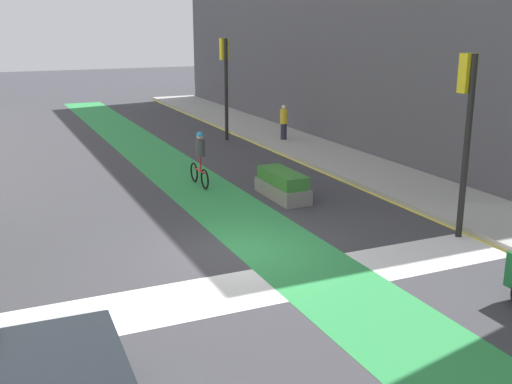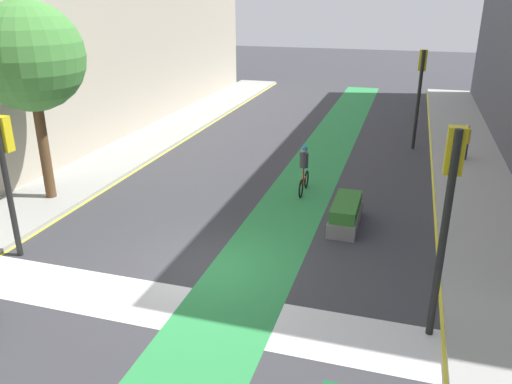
% 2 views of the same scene
% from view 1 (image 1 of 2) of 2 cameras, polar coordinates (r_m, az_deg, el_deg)
% --- Properties ---
extents(ground_plane, '(120.00, 120.00, 0.00)m').
position_cam_1_polar(ground_plane, '(14.80, -1.93, -5.64)').
color(ground_plane, '#38383D').
extents(bike_lane_paint, '(2.40, 60.00, 0.01)m').
position_cam_1_polar(bike_lane_paint, '(15.24, 2.11, -4.98)').
color(bike_lane_paint, '#2D8C47').
rests_on(bike_lane_paint, ground_plane).
extents(crosswalk_band, '(12.00, 1.80, 0.01)m').
position_cam_1_polar(crosswalk_band, '(13.11, 1.44, -8.51)').
color(crosswalk_band, silver).
rests_on(crosswalk_band, ground_plane).
extents(sidewalk_right, '(3.00, 60.00, 0.15)m').
position_cam_1_polar(sidewalk_right, '(18.77, 19.77, -1.70)').
color(sidewalk_right, '#9E9E99').
rests_on(sidewalk_right, ground_plane).
extents(curb_stripe_right, '(0.16, 60.00, 0.01)m').
position_cam_1_polar(curb_stripe_right, '(17.81, 16.25, -2.54)').
color(curb_stripe_right, yellow).
rests_on(curb_stripe_right, ground_plane).
extents(traffic_signal_near_right, '(0.35, 0.52, 4.60)m').
position_cam_1_polar(traffic_signal_near_right, '(16.05, 18.91, 7.07)').
color(traffic_signal_near_right, black).
rests_on(traffic_signal_near_right, ground_plane).
extents(traffic_signal_far_right, '(0.35, 0.52, 4.59)m').
position_cam_1_polar(traffic_signal_far_right, '(28.44, -2.88, 11.22)').
color(traffic_signal_far_right, black).
rests_on(traffic_signal_far_right, ground_plane).
extents(cyclist_in_lane, '(0.32, 1.73, 1.86)m').
position_cam_1_polar(cyclist_in_lane, '(20.52, -5.23, 3.18)').
color(cyclist_in_lane, black).
rests_on(cyclist_in_lane, ground_plane).
extents(pedestrian_sidewalk_right_a, '(0.34, 0.34, 1.56)m').
position_cam_1_polar(pedestrian_sidewalk_right_a, '(28.00, 2.59, 6.49)').
color(pedestrian_sidewalk_right_a, '#262638').
rests_on(pedestrian_sidewalk_right_a, sidewalk_right).
extents(median_planter, '(0.87, 2.34, 0.85)m').
position_cam_1_polar(median_planter, '(19.21, 2.46, 0.63)').
color(median_planter, slate).
rests_on(median_planter, ground_plane).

